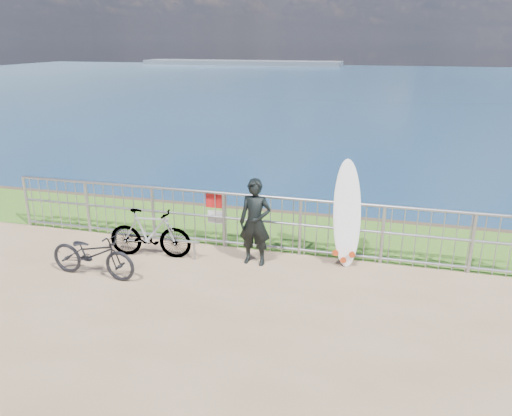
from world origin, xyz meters
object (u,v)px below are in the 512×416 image
(surfer, at_px, (255,222))
(bicycle_near, at_px, (93,254))
(surfboard, at_px, (347,218))
(bicycle_far, at_px, (150,233))

(surfer, height_order, bicycle_near, surfer)
(surfer, bearing_deg, surfboard, 16.66)
(bicycle_near, bearing_deg, bicycle_far, -26.97)
(surfboard, distance_m, bicycle_far, 3.62)
(bicycle_near, relative_size, bicycle_far, 1.02)
(surfer, relative_size, bicycle_far, 1.02)
(surfboard, distance_m, bicycle_near, 4.45)
(surfer, xyz_separation_m, surfboard, (1.57, 0.42, 0.09))
(surfboard, bearing_deg, bicycle_near, -158.07)
(surfer, xyz_separation_m, bicycle_near, (-2.54, -1.24, -0.37))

